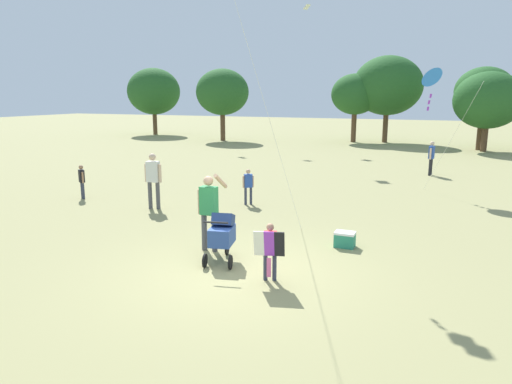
{
  "coord_description": "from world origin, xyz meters",
  "views": [
    {
      "loc": [
        3.58,
        -7.73,
        3.36
      ],
      "look_at": [
        -0.2,
        1.41,
        1.3
      ],
      "focal_mm": 32.75,
      "sensor_mm": 36.0,
      "label": 1
    }
  ],
  "objects_px": {
    "person_red_shirt": "(153,176)",
    "cooler_box": "(345,239)",
    "person_kid_running": "(248,184)",
    "kite_orange_delta": "(432,78)",
    "stroller": "(222,233)",
    "person_adult_flyer": "(209,206)",
    "person_sitting_far": "(82,179)",
    "child_with_butterfly_kite": "(270,247)",
    "person_couple_left": "(431,155)"
  },
  "relations": [
    {
      "from": "stroller",
      "to": "person_red_shirt",
      "type": "xyz_separation_m",
      "value": [
        -3.93,
        3.29,
        0.38
      ]
    },
    {
      "from": "person_red_shirt",
      "to": "person_couple_left",
      "type": "relative_size",
      "value": 1.16
    },
    {
      "from": "person_kid_running",
      "to": "person_red_shirt",
      "type": "bearing_deg",
      "value": -146.84
    },
    {
      "from": "person_kid_running",
      "to": "person_sitting_far",
      "type": "bearing_deg",
      "value": -166.48
    },
    {
      "from": "stroller",
      "to": "kite_orange_delta",
      "type": "height_order",
      "value": "kite_orange_delta"
    },
    {
      "from": "person_adult_flyer",
      "to": "kite_orange_delta",
      "type": "relative_size",
      "value": 0.41
    },
    {
      "from": "person_couple_left",
      "to": "stroller",
      "type": "bearing_deg",
      "value": -105.25
    },
    {
      "from": "person_red_shirt",
      "to": "person_kid_running",
      "type": "relative_size",
      "value": 1.49
    },
    {
      "from": "person_adult_flyer",
      "to": "person_red_shirt",
      "type": "bearing_deg",
      "value": 140.36
    },
    {
      "from": "kite_orange_delta",
      "to": "person_red_shirt",
      "type": "distance_m",
      "value": 10.04
    },
    {
      "from": "child_with_butterfly_kite",
      "to": "kite_orange_delta",
      "type": "bearing_deg",
      "value": 77.94
    },
    {
      "from": "kite_orange_delta",
      "to": "person_couple_left",
      "type": "bearing_deg",
      "value": 88.69
    },
    {
      "from": "person_red_shirt",
      "to": "person_kid_running",
      "type": "xyz_separation_m",
      "value": [
        2.4,
        1.57,
        -0.33
      ]
    },
    {
      "from": "person_kid_running",
      "to": "cooler_box",
      "type": "relative_size",
      "value": 2.49
    },
    {
      "from": "person_sitting_far",
      "to": "kite_orange_delta",
      "type": "bearing_deg",
      "value": 29.76
    },
    {
      "from": "kite_orange_delta",
      "to": "person_kid_running",
      "type": "height_order",
      "value": "kite_orange_delta"
    },
    {
      "from": "child_with_butterfly_kite",
      "to": "person_kid_running",
      "type": "xyz_separation_m",
      "value": [
        -2.79,
        5.45,
        0.0
      ]
    },
    {
      "from": "child_with_butterfly_kite",
      "to": "person_sitting_far",
      "type": "height_order",
      "value": "person_sitting_far"
    },
    {
      "from": "child_with_butterfly_kite",
      "to": "person_kid_running",
      "type": "distance_m",
      "value": 6.12
    },
    {
      "from": "cooler_box",
      "to": "kite_orange_delta",
      "type": "bearing_deg",
      "value": 80.4
    },
    {
      "from": "person_adult_flyer",
      "to": "cooler_box",
      "type": "height_order",
      "value": "person_adult_flyer"
    },
    {
      "from": "person_adult_flyer",
      "to": "stroller",
      "type": "bearing_deg",
      "value": -41.98
    },
    {
      "from": "person_red_shirt",
      "to": "cooler_box",
      "type": "distance_m",
      "value": 6.27
    },
    {
      "from": "stroller",
      "to": "person_red_shirt",
      "type": "bearing_deg",
      "value": 140.01
    },
    {
      "from": "person_adult_flyer",
      "to": "child_with_butterfly_kite",
      "type": "bearing_deg",
      "value": -31.02
    },
    {
      "from": "person_sitting_far",
      "to": "person_kid_running",
      "type": "height_order",
      "value": "same"
    },
    {
      "from": "person_couple_left",
      "to": "person_kid_running",
      "type": "xyz_separation_m",
      "value": [
        -5.02,
        -7.94,
        -0.19
      ]
    },
    {
      "from": "child_with_butterfly_kite",
      "to": "cooler_box",
      "type": "distance_m",
      "value": 2.67
    },
    {
      "from": "person_adult_flyer",
      "to": "kite_orange_delta",
      "type": "height_order",
      "value": "kite_orange_delta"
    },
    {
      "from": "child_with_butterfly_kite",
      "to": "person_adult_flyer",
      "type": "distance_m",
      "value": 2.16
    },
    {
      "from": "person_sitting_far",
      "to": "person_couple_left",
      "type": "xyz_separation_m",
      "value": [
        10.41,
        9.23,
        0.19
      ]
    },
    {
      "from": "person_red_shirt",
      "to": "child_with_butterfly_kite",
      "type": "bearing_deg",
      "value": -36.81
    },
    {
      "from": "kite_orange_delta",
      "to": "person_kid_running",
      "type": "relative_size",
      "value": 3.84
    },
    {
      "from": "stroller",
      "to": "person_couple_left",
      "type": "distance_m",
      "value": 13.27
    },
    {
      "from": "person_kid_running",
      "to": "child_with_butterfly_kite",
      "type": "bearing_deg",
      "value": -62.91
    },
    {
      "from": "child_with_butterfly_kite",
      "to": "person_red_shirt",
      "type": "distance_m",
      "value": 6.49
    },
    {
      "from": "child_with_butterfly_kite",
      "to": "person_red_shirt",
      "type": "bearing_deg",
      "value": 143.19
    },
    {
      "from": "child_with_butterfly_kite",
      "to": "person_adult_flyer",
      "type": "height_order",
      "value": "person_adult_flyer"
    },
    {
      "from": "person_red_shirt",
      "to": "person_couple_left",
      "type": "xyz_separation_m",
      "value": [
        7.42,
        9.5,
        -0.13
      ]
    },
    {
      "from": "person_adult_flyer",
      "to": "person_red_shirt",
      "type": "distance_m",
      "value": 4.36
    },
    {
      "from": "person_adult_flyer",
      "to": "person_couple_left",
      "type": "relative_size",
      "value": 1.2
    },
    {
      "from": "person_kid_running",
      "to": "person_adult_flyer",
      "type": "bearing_deg",
      "value": -77.58
    },
    {
      "from": "person_red_shirt",
      "to": "person_kid_running",
      "type": "distance_m",
      "value": 2.89
    },
    {
      "from": "stroller",
      "to": "kite_orange_delta",
      "type": "relative_size",
      "value": 0.26
    },
    {
      "from": "person_red_shirt",
      "to": "person_sitting_far",
      "type": "xyz_separation_m",
      "value": [
        -2.99,
        0.27,
        -0.33
      ]
    },
    {
      "from": "kite_orange_delta",
      "to": "person_sitting_far",
      "type": "relative_size",
      "value": 3.84
    },
    {
      "from": "person_red_shirt",
      "to": "person_kid_running",
      "type": "height_order",
      "value": "person_red_shirt"
    },
    {
      "from": "kite_orange_delta",
      "to": "person_red_shirt",
      "type": "height_order",
      "value": "kite_orange_delta"
    },
    {
      "from": "stroller",
      "to": "cooler_box",
      "type": "relative_size",
      "value": 2.49
    },
    {
      "from": "person_adult_flyer",
      "to": "person_couple_left",
      "type": "bearing_deg",
      "value": 71.73
    }
  ]
}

